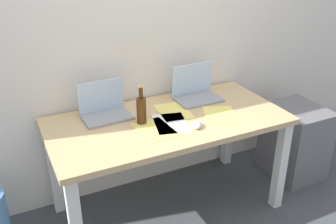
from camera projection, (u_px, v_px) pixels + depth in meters
ground_plane at (168, 207)px, 2.89m from camera, size 8.00×8.00×0.00m
back_wall at (140, 26)px, 2.70m from camera, size 5.20×0.08×2.60m
desk at (168, 132)px, 2.61m from camera, size 1.62×0.80×0.76m
laptop_left at (105, 109)px, 2.57m from camera, size 0.33×0.23×0.24m
laptop_right at (196, 92)px, 2.84m from camera, size 0.34×0.23×0.26m
beer_bottle at (141, 109)px, 2.46m from camera, size 0.06×0.06×0.26m
computer_mouse at (197, 125)px, 2.44m from camera, size 0.10×0.12×0.03m
paper_yellow_folder at (155, 130)px, 2.42m from camera, size 0.23×0.31×0.00m
paper_sheet_center at (171, 123)px, 2.50m from camera, size 0.28×0.34×0.00m
paper_sheet_near_back at (174, 111)px, 2.67m from camera, size 0.24×0.32×0.00m
paper_sheet_front_right at (220, 115)px, 2.61m from camera, size 0.31×0.36×0.00m
filing_cabinet at (294, 141)px, 3.19m from camera, size 0.40×0.48×0.61m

